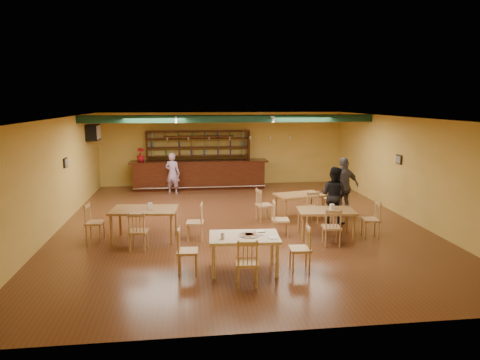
{
  "coord_description": "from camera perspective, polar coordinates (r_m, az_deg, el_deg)",
  "views": [
    {
      "loc": [
        -1.48,
        -12.0,
        3.47
      ],
      "look_at": [
        0.08,
        0.6,
        1.15
      ],
      "focal_mm": 32.56,
      "sensor_mm": 36.0,
      "label": 1
    }
  ],
  "objects": [
    {
      "name": "floor",
      "position": [
        12.58,
        -0.01,
        -5.66
      ],
      "size": [
        12.0,
        12.0,
        0.0
      ],
      "primitive_type": "plane",
      "color": "brown",
      "rests_on": "ground"
    },
    {
      "name": "ceiling_beam",
      "position": [
        14.88,
        -1.35,
        8.05
      ],
      "size": [
        10.0,
        0.3,
        0.25
      ],
      "primitive_type": "cube",
      "color": "#10311E",
      "rests_on": "ceiling"
    },
    {
      "name": "track_rail_left",
      "position": [
        15.41,
        -8.32,
        8.28
      ],
      "size": [
        0.05,
        2.5,
        0.05
      ],
      "primitive_type": "cube",
      "color": "silver",
      "rests_on": "ceiling"
    },
    {
      "name": "track_rail_right",
      "position": [
        15.68,
        3.58,
        8.4
      ],
      "size": [
        0.05,
        2.5,
        0.05
      ],
      "primitive_type": "cube",
      "color": "silver",
      "rests_on": "ceiling"
    },
    {
      "name": "ac_unit",
      "position": [
        16.57,
        -18.69,
        5.94
      ],
      "size": [
        0.34,
        0.7,
        0.48
      ],
      "primitive_type": "cube",
      "color": "silver",
      "rests_on": "wall_left"
    },
    {
      "name": "picture_left",
      "position": [
        13.57,
        -21.89,
        2.11
      ],
      "size": [
        0.04,
        0.34,
        0.28
      ],
      "primitive_type": "cube",
      "color": "black",
      "rests_on": "wall_left"
    },
    {
      "name": "picture_right",
      "position": [
        14.18,
        20.11,
        2.55
      ],
      "size": [
        0.04,
        0.34,
        0.28
      ],
      "primitive_type": "cube",
      "color": "black",
      "rests_on": "wall_right"
    },
    {
      "name": "bar_counter",
      "position": [
        17.4,
        -5.35,
        0.7
      ],
      "size": [
        5.43,
        0.85,
        1.13
      ],
      "primitive_type": "cube",
      "color": "#33140A",
      "rests_on": "ground"
    },
    {
      "name": "back_bar_hutch",
      "position": [
        17.94,
        -5.44,
        2.85
      ],
      "size": [
        4.2,
        0.4,
        2.28
      ],
      "primitive_type": "cube",
      "color": "#33140A",
      "rests_on": "ground"
    },
    {
      "name": "poinsettia",
      "position": [
        17.36,
        -12.9,
        3.25
      ],
      "size": [
        0.39,
        0.39,
        0.54
      ],
      "primitive_type": "imported",
      "rotation": [
        0.0,
        0.0,
        0.35
      ],
      "color": "#B31018",
      "rests_on": "bar_counter"
    },
    {
      "name": "dining_table_b",
      "position": [
        13.3,
        7.72,
        -3.31
      ],
      "size": [
        1.55,
        1.13,
        0.7
      ],
      "primitive_type": "cube",
      "rotation": [
        0.0,
        0.0,
        0.23
      ],
      "color": "olive",
      "rests_on": "ground"
    },
    {
      "name": "dining_table_c",
      "position": [
        11.25,
        -12.35,
        -5.71
      ],
      "size": [
        1.72,
        1.15,
        0.81
      ],
      "primitive_type": "cube",
      "rotation": [
        0.0,
        0.0,
        -0.11
      ],
      "color": "olive",
      "rests_on": "ground"
    },
    {
      "name": "dining_table_d",
      "position": [
        11.47,
        11.15,
        -5.58
      ],
      "size": [
        1.52,
        1.01,
        0.72
      ],
      "primitive_type": "cube",
      "rotation": [
        0.0,
        0.0,
        -0.11
      ],
      "color": "olive",
      "rests_on": "ground"
    },
    {
      "name": "near_table",
      "position": [
        9.06,
        0.55,
        -9.6
      ],
      "size": [
        1.47,
        1.0,
        0.76
      ],
      "primitive_type": "cube",
      "rotation": [
        0.0,
        0.0,
        -0.06
      ],
      "color": "beige",
      "rests_on": "ground"
    },
    {
      "name": "pizza_tray",
      "position": [
        8.94,
        1.2,
        -7.24
      ],
      "size": [
        0.48,
        0.48,
        0.01
      ],
      "primitive_type": "cylinder",
      "rotation": [
        0.0,
        0.0,
        -0.24
      ],
      "color": "silver",
      "rests_on": "near_table"
    },
    {
      "name": "parmesan_shaker",
      "position": [
        8.73,
        -2.3,
        -7.38
      ],
      "size": [
        0.08,
        0.08,
        0.11
      ],
      "primitive_type": "cylinder",
      "rotation": [
        0.0,
        0.0,
        -0.06
      ],
      "color": "#EAE5C6",
      "rests_on": "near_table"
    },
    {
      "name": "napkin_stack",
      "position": [
        9.17,
        2.59,
        -6.75
      ],
      "size": [
        0.23,
        0.19,
        0.03
      ],
      "primitive_type": "cube",
      "rotation": [
        0.0,
        0.0,
        0.22
      ],
      "color": "white",
      "rests_on": "near_table"
    },
    {
      "name": "pizza_server",
      "position": [
        9.01,
        2.12,
        -7.05
      ],
      "size": [
        0.31,
        0.26,
        0.0
      ],
      "primitive_type": "cube",
      "rotation": [
        0.0,
        0.0,
        -0.62
      ],
      "color": "silver",
      "rests_on": "pizza_tray"
    },
    {
      "name": "side_plate",
      "position": [
        8.83,
        4.34,
        -7.52
      ],
      "size": [
        0.23,
        0.23,
        0.01
      ],
      "primitive_type": "cylinder",
      "rotation": [
        0.0,
        0.0,
        -0.06
      ],
      "color": "white",
      "rests_on": "near_table"
    },
    {
      "name": "patron_bar",
      "position": [
        16.55,
        -8.84,
        0.87
      ],
      "size": [
        0.66,
        0.54,
        1.55
      ],
      "primitive_type": "imported",
      "rotation": [
        0.0,
        0.0,
        2.8
      ],
      "color": "#9552B2",
      "rests_on": "ground"
    },
    {
      "name": "patron_right_a",
      "position": [
        12.68,
        12.18,
        -1.95
      ],
      "size": [
        1.0,
        1.0,
        1.64
      ],
      "primitive_type": "imported",
      "rotation": [
        0.0,
        0.0,
        2.33
      ],
      "color": "black",
      "rests_on": "ground"
    },
    {
      "name": "patron_right_b",
      "position": [
        13.58,
        13.43,
        -0.86
      ],
      "size": [
        1.13,
        0.71,
        1.79
      ],
      "primitive_type": "imported",
      "rotation": [
        0.0,
        0.0,
        3.42
      ],
      "color": "slate",
      "rests_on": "ground"
    }
  ]
}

